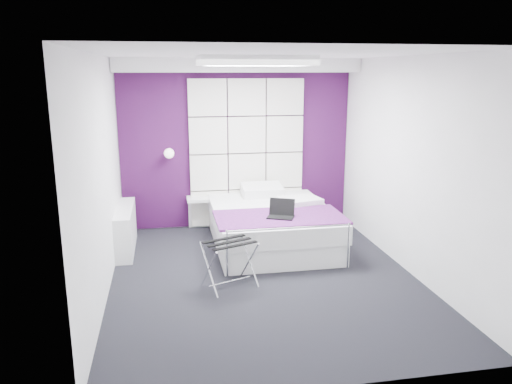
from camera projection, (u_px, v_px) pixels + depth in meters
floor at (264, 277)px, 6.01m from camera, size 4.40×4.40×0.00m
ceiling at (265, 54)px, 5.39m from camera, size 4.40×4.40×0.00m
wall_back at (237, 145)px, 7.80m from camera, size 3.60×0.00×3.60m
wall_left at (101, 178)px, 5.38m from camera, size 0.00×4.40×4.40m
wall_right at (410, 166)px, 6.02m from camera, size 0.00×4.40×4.40m
accent_wall at (237, 145)px, 7.79m from camera, size 3.58×0.02×2.58m
soffit at (238, 65)px, 7.28m from camera, size 3.58×0.50×0.20m
headboard at (247, 153)px, 7.80m from camera, size 1.80×0.08×2.30m
skylight at (255, 60)px, 5.98m from camera, size 1.36×0.86×0.12m
wall_lamp at (169, 153)px, 7.50m from camera, size 0.15×0.15×0.15m
radiator at (126, 229)px, 6.88m from camera, size 0.22×1.20×0.60m
bed at (271, 225)px, 7.07m from camera, size 1.68×2.03×0.71m
nightstand at (200, 199)px, 7.71m from camera, size 0.41×0.32×0.05m
luggage_rack at (230, 264)px, 5.70m from camera, size 0.55×0.40×0.54m
laptop at (280, 213)px, 6.48m from camera, size 0.33×0.24×0.24m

